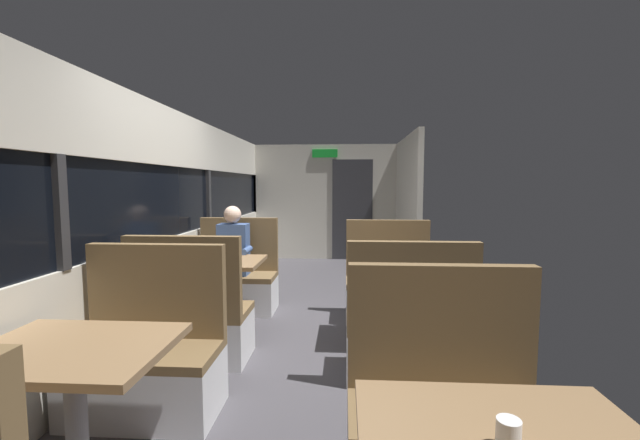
{
  "coord_description": "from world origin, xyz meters",
  "views": [
    {
      "loc": [
        0.4,
        -3.86,
        1.51
      ],
      "look_at": [
        0.05,
        1.75,
        1.01
      ],
      "focal_mm": 22.46,
      "sensor_mm": 36.0,
      "label": 1
    }
  ],
  "objects": [
    {
      "name": "ground_plane",
      "position": [
        0.0,
        0.0,
        -0.01
      ],
      "size": [
        3.3,
        9.2,
        0.02
      ],
      "primitive_type": "cube",
      "color": "#423F44"
    },
    {
      "name": "carriage_window_panel_left",
      "position": [
        -1.45,
        0.0,
        1.11
      ],
      "size": [
        0.09,
        8.48,
        2.3
      ],
      "color": "beige",
      "rests_on": "ground_plane"
    },
    {
      "name": "carriage_end_bulkhead",
      "position": [
        0.06,
        4.19,
        1.14
      ],
      "size": [
        2.9,
        0.11,
        2.3
      ],
      "color": "beige",
      "rests_on": "ground_plane"
    },
    {
      "name": "carriage_aisle_panel_right",
      "position": [
        1.45,
        3.0,
        1.15
      ],
      "size": [
        0.08,
        2.4,
        2.3
      ],
      "primitive_type": "cube",
      "color": "beige",
      "rests_on": "ground_plane"
    },
    {
      "name": "dining_table_near_window",
      "position": [
        -0.89,
        -2.09,
        0.64
      ],
      "size": [
        0.9,
        0.7,
        0.74
      ],
      "color": "#9E9EA3",
      "rests_on": "ground_plane"
    },
    {
      "name": "bench_near_window_facing_entry",
      "position": [
        -0.89,
        -1.39,
        0.33
      ],
      "size": [
        0.95,
        0.5,
        1.1
      ],
      "color": "silver",
      "rests_on": "ground_plane"
    },
    {
      "name": "dining_table_mid_window",
      "position": [
        -0.89,
        0.08,
        0.64
      ],
      "size": [
        0.9,
        0.7,
        0.74
      ],
      "color": "#9E9EA3",
      "rests_on": "ground_plane"
    },
    {
      "name": "bench_mid_window_facing_end",
      "position": [
        -0.89,
        -0.62,
        0.33
      ],
      "size": [
        0.95,
        0.5,
        1.1
      ],
      "color": "silver",
      "rests_on": "ground_plane"
    },
    {
      "name": "bench_mid_window_facing_entry",
      "position": [
        -0.89,
        0.78,
        0.33
      ],
      "size": [
        0.95,
        0.5,
        1.1
      ],
      "color": "silver",
      "rests_on": "ground_plane"
    },
    {
      "name": "bench_front_aisle_facing_entry",
      "position": [
        0.89,
        -1.99,
        0.33
      ],
      "size": [
        0.95,
        0.5,
        1.1
      ],
      "color": "silver",
      "rests_on": "ground_plane"
    },
    {
      "name": "dining_table_rear_aisle",
      "position": [
        0.89,
        -0.12,
        0.64
      ],
      "size": [
        0.9,
        0.7,
        0.74
      ],
      "color": "#9E9EA3",
      "rests_on": "ground_plane"
    },
    {
      "name": "bench_rear_aisle_facing_end",
      "position": [
        0.89,
        -0.82,
        0.33
      ],
      "size": [
        0.95,
        0.5,
        1.1
      ],
      "color": "silver",
      "rests_on": "ground_plane"
    },
    {
      "name": "bench_rear_aisle_facing_entry",
      "position": [
        0.89,
        0.58,
        0.33
      ],
      "size": [
        0.95,
        0.5,
        1.1
      ],
      "color": "silver",
      "rests_on": "ground_plane"
    },
    {
      "name": "seated_passenger",
      "position": [
        -0.89,
        0.71,
        0.54
      ],
      "size": [
        0.47,
        0.55,
        1.26
      ],
      "color": "#26262D",
      "rests_on": "ground_plane"
    },
    {
      "name": "coffee_cup_primary",
      "position": [
        0.88,
        -2.73,
        0.79
      ],
      "size": [
        0.07,
        0.07,
        0.09
      ],
      "color": "white",
      "rests_on": "dining_table_front_aisle"
    }
  ]
}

